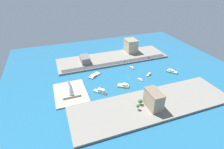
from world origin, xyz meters
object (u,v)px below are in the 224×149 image
object	(u,v)px
hatchback_blue	(149,58)
traffic_light_waterfront	(131,60)
carpark_squat_concrete	(85,59)
office_block_beige	(131,46)
ferry_white_commuter	(101,91)
opera_landmark	(70,88)
tugboat_red	(132,68)
ferry_green_doubledeck	(172,71)
yacht_sleek_gray	(140,80)
barge_flat_brown	(94,75)
water_taxi_orange	(149,75)
sedan_silver	(124,61)
apartment_midrise_tan	(154,99)
ferry_yellow_fast	(123,86)

from	to	relation	value
hatchback_blue	traffic_light_waterfront	world-z (taller)	traffic_light_waterfront
carpark_squat_concrete	hatchback_blue	world-z (taller)	carpark_squat_concrete
office_block_beige	ferry_white_commuter	bearing A→B (deg)	138.78
carpark_squat_concrete	opera_landmark	bearing A→B (deg)	154.58
tugboat_red	hatchback_blue	size ratio (longest dim) A/B	2.84
ferry_green_doubledeck	office_block_beige	xyz separation A→B (m)	(113.54, 34.40, 16.13)
hatchback_blue	yacht_sleek_gray	bearing A→B (deg)	140.57
tugboat_red	barge_flat_brown	xyz separation A→B (m)	(-4.43, 79.50, 0.18)
yacht_sleek_gray	hatchback_blue	distance (m)	91.32
water_taxi_orange	tugboat_red	bearing A→B (deg)	25.34
office_block_beige	hatchback_blue	world-z (taller)	office_block_beige
tugboat_red	yacht_sleek_gray	xyz separation A→B (m)	(-46.46, 5.49, 0.07)
tugboat_red	ferry_green_doubledeck	xyz separation A→B (m)	(-41.90, -65.11, 0.71)
yacht_sleek_gray	sedan_silver	size ratio (longest dim) A/B	2.51
carpark_squat_concrete	apartment_midrise_tan	world-z (taller)	apartment_midrise_tan
barge_flat_brown	apartment_midrise_tan	xyz separation A→B (m)	(-115.13, -54.30, 14.98)
carpark_squat_concrete	opera_landmark	xyz separation A→B (m)	(-95.33, 45.31, 0.00)
ferry_yellow_fast	traffic_light_waterfront	xyz separation A→B (m)	(73.89, -47.76, 5.58)
hatchback_blue	traffic_light_waterfront	distance (m)	47.21
ferry_green_doubledeck	office_block_beige	world-z (taller)	office_block_beige
sedan_silver	tugboat_red	bearing A→B (deg)	-170.55
tugboat_red	ferry_yellow_fast	world-z (taller)	ferry_yellow_fast
tugboat_red	traffic_light_waterfront	world-z (taller)	traffic_light_waterfront
ferry_yellow_fast	sedan_silver	xyz separation A→B (m)	(83.45, -37.36, 2.17)
water_taxi_orange	ferry_green_doubledeck	size ratio (longest dim) A/B	0.65
yacht_sleek_gray	office_block_beige	world-z (taller)	office_block_beige
tugboat_red	apartment_midrise_tan	xyz separation A→B (m)	(-119.56, 25.20, 15.16)
apartment_midrise_tan	yacht_sleek_gray	bearing A→B (deg)	-15.09
traffic_light_waterfront	office_block_beige	bearing A→B (deg)	-25.33
yacht_sleek_gray	traffic_light_waterfront	world-z (taller)	traffic_light_waterfront
yacht_sleek_gray	opera_landmark	distance (m)	123.99
ferry_yellow_fast	yacht_sleek_gray	bearing A→B (deg)	-76.69
carpark_squat_concrete	office_block_beige	bearing A→B (deg)	-80.58
yacht_sleek_gray	opera_landmark	size ratio (longest dim) A/B	0.36
ferry_green_doubledeck	opera_landmark	xyz separation A→B (m)	(-0.78, 194.23, 7.99)
ferry_green_doubledeck	sedan_silver	world-z (taller)	sedan_silver
sedan_silver	water_taxi_orange	bearing A→B (deg)	-161.22
ferry_white_commuter	ferry_yellow_fast	size ratio (longest dim) A/B	0.98
traffic_light_waterfront	tugboat_red	bearing A→B (deg)	163.15
ferry_green_doubledeck	ferry_yellow_fast	bearing A→B (deg)	97.03
office_block_beige	apartment_midrise_tan	bearing A→B (deg)	163.70
tugboat_red	carpark_squat_concrete	bearing A→B (deg)	57.87
tugboat_red	carpark_squat_concrete	size ratio (longest dim) A/B	0.48
water_taxi_orange	hatchback_blue	size ratio (longest dim) A/B	2.57
tugboat_red	opera_landmark	bearing A→B (deg)	108.29
ferry_white_commuter	ferry_green_doubledeck	xyz separation A→B (m)	(16.77, -148.57, -1.16)
barge_flat_brown	apartment_midrise_tan	bearing A→B (deg)	-154.75
ferry_green_doubledeck	yacht_sleek_gray	bearing A→B (deg)	93.70
office_block_beige	sedan_silver	xyz separation A→B (m)	(-43.31, 35.42, -13.68)
barge_flat_brown	hatchback_blue	size ratio (longest dim) A/B	5.13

